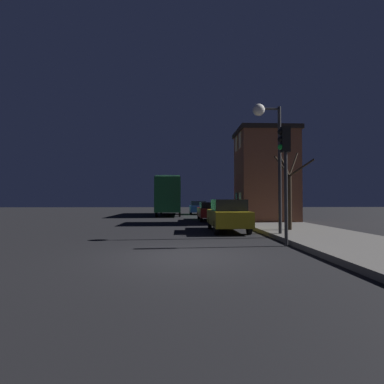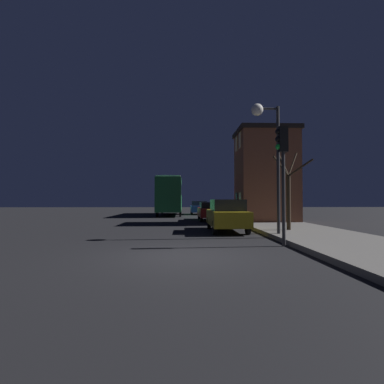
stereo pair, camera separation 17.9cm
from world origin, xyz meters
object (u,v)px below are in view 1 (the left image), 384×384
(bare_tree, at_px, (290,192))
(car_near_lane, at_px, (228,215))
(car_far_lane, at_px, (198,208))
(bus, at_px, (169,194))
(traffic_light, at_px, (285,160))
(car_mid_lane, at_px, (210,211))
(streetlamp, at_px, (268,135))

(bare_tree, height_order, car_near_lane, bare_tree)
(car_far_lane, bearing_deg, bus, -156.44)
(bus, bearing_deg, car_far_lane, 23.56)
(traffic_light, height_order, car_far_lane, traffic_light)
(traffic_light, height_order, car_mid_lane, traffic_light)
(traffic_light, xyz_separation_m, bare_tree, (1.64, 3.96, -0.99))
(streetlamp, distance_m, traffic_light, 2.73)
(bus, bearing_deg, traffic_light, -77.59)
(bus, distance_m, car_mid_lane, 9.50)
(traffic_light, distance_m, car_near_lane, 5.57)
(traffic_light, relative_size, car_far_lane, 1.03)
(bare_tree, bearing_deg, bus, 109.72)
(car_far_lane, bearing_deg, bare_tree, -80.40)
(bus, relative_size, car_mid_lane, 2.24)
(streetlamp, xyz_separation_m, traffic_light, (-0.10, -2.35, -1.40))
(car_mid_lane, bearing_deg, car_near_lane, -89.68)
(streetlamp, relative_size, bus, 0.53)
(car_mid_lane, bearing_deg, bus, 112.39)
(bare_tree, bearing_deg, streetlamp, -133.53)
(streetlamp, height_order, car_near_lane, streetlamp)
(bare_tree, height_order, bus, bare_tree)
(traffic_light, distance_m, bare_tree, 4.40)
(streetlamp, distance_m, bus, 20.45)
(traffic_light, height_order, car_near_lane, traffic_light)
(car_mid_lane, relative_size, car_far_lane, 1.16)
(bus, bearing_deg, bare_tree, -70.28)
(traffic_light, relative_size, bare_tree, 1.10)
(bus, bearing_deg, car_mid_lane, -67.61)
(car_far_lane, bearing_deg, car_near_lane, -88.69)
(bus, relative_size, car_near_lane, 2.38)
(bus, xyz_separation_m, car_near_lane, (3.62, -17.10, -1.46))
(bus, bearing_deg, streetlamp, -75.89)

